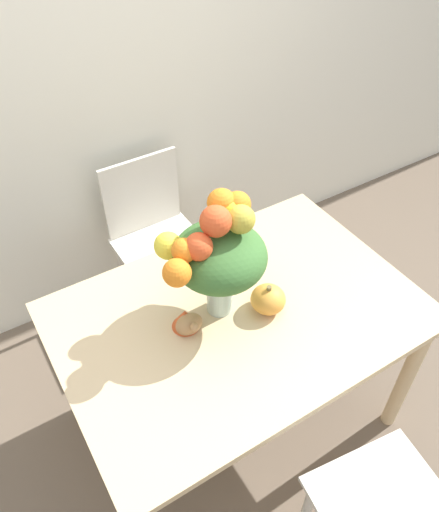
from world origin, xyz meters
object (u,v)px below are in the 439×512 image
pumpkin (268,299)px  turkey_figurine (187,321)px  flower_vase (218,252)px  dining_chair_near_window (157,239)px

pumpkin → turkey_figurine: bearing=165.8°
turkey_figurine → flower_vase: bearing=10.1°
turkey_figurine → dining_chair_near_window: size_ratio=0.15×
flower_vase → turkey_figurine: 0.27m
turkey_figurine → pumpkin: bearing=-14.2°
flower_vase → turkey_figurine: size_ratio=3.66×
pumpkin → turkey_figurine: size_ratio=0.96×
flower_vase → dining_chair_near_window: 0.95m
flower_vase → pumpkin: (0.15, -0.10, -0.22)m
pumpkin → dining_chair_near_window: 0.92m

